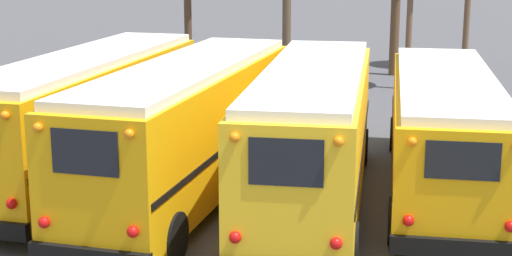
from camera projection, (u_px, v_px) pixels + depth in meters
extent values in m
plane|color=#424247|center=(260.00, 187.00, 20.13)|extent=(160.00, 160.00, 0.00)
cube|color=#E5A00C|center=(89.00, 115.00, 20.48)|extent=(2.63, 10.50, 2.76)
cube|color=white|center=(86.00, 59.00, 20.14)|extent=(2.44, 10.08, 0.20)
sphere|color=red|center=(12.00, 204.00, 15.45)|extent=(0.22, 0.22, 0.22)
sphere|color=orange|center=(5.00, 116.00, 15.04)|extent=(0.18, 0.18, 0.18)
cube|color=black|center=(49.00, 120.00, 20.81)|extent=(0.33, 10.22, 0.14)
cube|color=black|center=(131.00, 125.00, 20.25)|extent=(0.33, 10.22, 0.14)
cylinder|color=black|center=(115.00, 125.00, 24.72)|extent=(0.31, 1.03, 1.03)
cylinder|color=black|center=(180.00, 129.00, 24.20)|extent=(0.31, 1.03, 1.03)
cylinder|color=black|center=(56.00, 211.00, 16.81)|extent=(0.31, 1.03, 1.03)
cube|color=#E5A00C|center=(189.00, 128.00, 18.95)|extent=(2.91, 10.57, 2.77)
cube|color=white|center=(188.00, 67.00, 18.61)|extent=(2.70, 10.14, 0.20)
cube|color=black|center=(85.00, 153.00, 13.86)|extent=(1.30, 0.10, 0.83)
sphere|color=red|center=(44.00, 222.00, 14.38)|extent=(0.22, 0.22, 0.22)
sphere|color=orange|center=(38.00, 128.00, 13.97)|extent=(0.18, 0.18, 0.18)
sphere|color=red|center=(133.00, 232.00, 13.92)|extent=(0.22, 0.22, 0.22)
sphere|color=orange|center=(129.00, 134.00, 13.51)|extent=(0.18, 0.18, 0.18)
cube|color=black|center=(144.00, 133.00, 19.31)|extent=(0.57, 10.24, 0.14)
cube|color=black|center=(236.00, 140.00, 18.69)|extent=(0.57, 10.24, 0.14)
cylinder|color=black|center=(201.00, 137.00, 23.21)|extent=(0.34, 1.07, 1.05)
cylinder|color=black|center=(273.00, 142.00, 22.63)|extent=(0.34, 1.07, 1.05)
cylinder|color=black|center=(71.00, 227.00, 15.85)|extent=(0.34, 1.07, 1.05)
cylinder|color=black|center=(173.00, 238.00, 15.27)|extent=(0.34, 1.07, 1.05)
cube|color=yellow|center=(313.00, 135.00, 18.35)|extent=(2.93, 10.35, 2.79)
cube|color=white|center=(314.00, 72.00, 18.00)|extent=(2.72, 9.93, 0.20)
cube|color=black|center=(286.00, 162.00, 13.25)|extent=(1.29, 0.10, 0.84)
sphere|color=red|center=(235.00, 238.00, 13.67)|extent=(0.22, 0.22, 0.22)
sphere|color=orange|center=(234.00, 138.00, 13.26)|extent=(0.18, 0.18, 0.18)
sphere|color=red|center=(336.00, 244.00, 13.40)|extent=(0.22, 0.22, 0.22)
sphere|color=orange|center=(338.00, 142.00, 12.98)|extent=(0.18, 0.18, 0.18)
cube|color=black|center=(263.00, 141.00, 18.58)|extent=(0.60, 10.01, 0.14)
cube|color=black|center=(363.00, 145.00, 18.21)|extent=(0.60, 10.01, 0.14)
cylinder|color=black|center=(286.00, 144.00, 22.47)|extent=(0.34, 1.03, 1.02)
cylinder|color=black|center=(363.00, 147.00, 22.13)|extent=(0.34, 1.03, 1.02)
cylinder|color=black|center=(237.00, 241.00, 15.15)|extent=(0.34, 1.03, 1.02)
cylinder|color=black|center=(351.00, 248.00, 14.80)|extent=(0.34, 1.03, 1.02)
cube|color=#E5A00C|center=(444.00, 131.00, 19.46)|extent=(2.97, 10.36, 2.42)
cube|color=white|center=(447.00, 79.00, 19.16)|extent=(2.75, 9.94, 0.20)
cube|color=black|center=(457.00, 248.00, 14.75)|extent=(2.53, 0.32, 0.36)
cube|color=black|center=(463.00, 161.00, 14.38)|extent=(1.36, 0.10, 0.73)
sphere|color=red|center=(408.00, 221.00, 14.78)|extent=(0.22, 0.22, 0.22)
sphere|color=orange|center=(412.00, 142.00, 14.42)|extent=(0.18, 0.18, 0.18)
sphere|color=red|center=(510.00, 227.00, 14.47)|extent=(0.22, 0.22, 0.22)
cube|color=black|center=(393.00, 136.00, 19.71)|extent=(0.51, 10.04, 0.14)
cube|color=black|center=(495.00, 140.00, 19.30)|extent=(0.51, 10.04, 0.14)
cylinder|color=black|center=(395.00, 134.00, 23.57)|extent=(0.33, 1.03, 1.02)
cylinder|color=black|center=(474.00, 137.00, 23.19)|extent=(0.33, 1.03, 1.02)
cylinder|color=black|center=(395.00, 221.00, 16.23)|extent=(0.33, 1.03, 1.02)
cylinder|color=black|center=(511.00, 228.00, 15.85)|extent=(0.33, 1.03, 1.02)
cylinder|color=#473323|center=(188.00, 18.00, 35.22)|extent=(0.34, 0.34, 5.57)
cylinder|color=brown|center=(409.00, 22.00, 32.95)|extent=(0.25, 0.25, 5.68)
cylinder|color=brown|center=(395.00, 13.00, 36.46)|extent=(0.43, 0.43, 5.82)
cylinder|color=brown|center=(468.00, 3.00, 38.26)|extent=(0.30, 0.30, 6.44)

